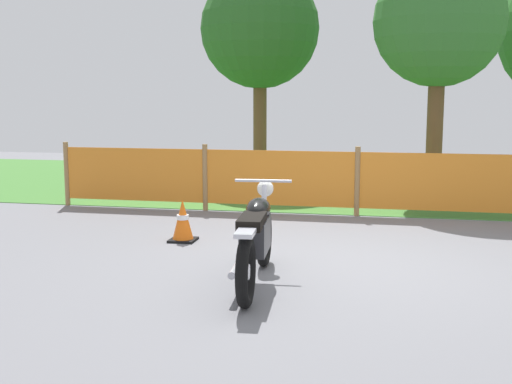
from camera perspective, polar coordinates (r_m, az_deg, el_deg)
name	(u,v)px	position (r m, az deg, el deg)	size (l,w,h in m)	color
ground	(343,265)	(7.06, 7.70, -6.40)	(24.00, 24.00, 0.02)	slate
grass_verge	(365,185)	(13.24, 9.63, 0.60)	(24.00, 6.85, 0.01)	#427A33
barrier_fence	(357,180)	(9.78, 8.96, 1.02)	(9.58, 0.08, 1.05)	#997547
tree_leftmost	(260,30)	(13.63, 0.36, 14.17)	(2.45, 2.45, 4.39)	brown
tree_near_left	(439,23)	(11.73, 15.91, 14.21)	(2.23, 2.23, 4.17)	brown
motorcycle_lead	(256,237)	(6.15, 0.00, -4.05)	(0.59, 2.00, 0.95)	black
traffic_cone	(183,221)	(8.06, -6.51, -2.54)	(0.32, 0.32, 0.53)	black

